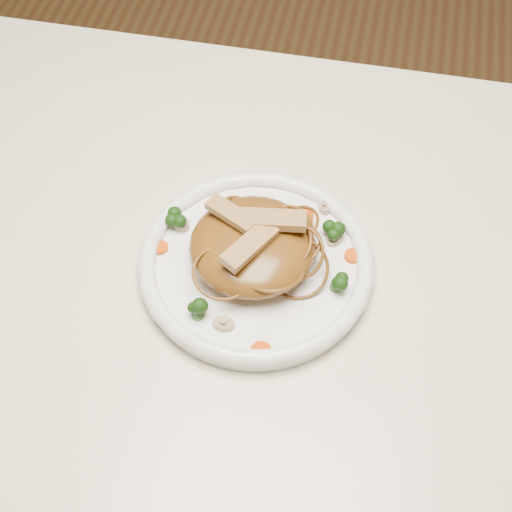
# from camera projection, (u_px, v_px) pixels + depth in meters

# --- Properties ---
(ground) EXTENTS (4.00, 4.00, 0.00)m
(ground) POSITION_uv_depth(u_px,v_px,m) (256.00, 498.00, 1.47)
(ground) COLOR #57351D
(ground) RESTS_ON ground
(table) EXTENTS (1.20, 0.80, 0.75)m
(table) POSITION_uv_depth(u_px,v_px,m) (255.00, 328.00, 0.94)
(table) COLOR beige
(table) RESTS_ON ground
(plate) EXTENTS (0.34, 0.34, 0.02)m
(plate) POSITION_uv_depth(u_px,v_px,m) (256.00, 267.00, 0.86)
(plate) COLOR white
(plate) RESTS_ON table
(noodle_mound) EXTENTS (0.14, 0.14, 0.05)m
(noodle_mound) POSITION_uv_depth(u_px,v_px,m) (252.00, 246.00, 0.84)
(noodle_mound) COLOR brown
(noodle_mound) RESTS_ON plate
(chicken_a) EXTENTS (0.08, 0.03, 0.01)m
(chicken_a) POSITION_uv_depth(u_px,v_px,m) (272.00, 220.00, 0.82)
(chicken_a) COLOR tan
(chicken_a) RESTS_ON noodle_mound
(chicken_b) EXTENTS (0.06, 0.05, 0.01)m
(chicken_b) POSITION_uv_depth(u_px,v_px,m) (232.00, 214.00, 0.83)
(chicken_b) COLOR tan
(chicken_b) RESTS_ON noodle_mound
(chicken_c) EXTENTS (0.06, 0.07, 0.01)m
(chicken_c) POSITION_uv_depth(u_px,v_px,m) (250.00, 245.00, 0.80)
(chicken_c) COLOR tan
(chicken_c) RESTS_ON noodle_mound
(broccoli_0) EXTENTS (0.03, 0.03, 0.03)m
(broccoli_0) POSITION_uv_depth(u_px,v_px,m) (334.00, 231.00, 0.87)
(broccoli_0) COLOR #13360B
(broccoli_0) RESTS_ON plate
(broccoli_1) EXTENTS (0.03, 0.03, 0.03)m
(broccoli_1) POSITION_uv_depth(u_px,v_px,m) (177.00, 217.00, 0.88)
(broccoli_1) COLOR #13360B
(broccoli_1) RESTS_ON plate
(broccoli_2) EXTENTS (0.03, 0.03, 0.03)m
(broccoli_2) POSITION_uv_depth(u_px,v_px,m) (197.00, 308.00, 0.80)
(broccoli_2) COLOR #13360B
(broccoli_2) RESTS_ON plate
(broccoli_3) EXTENTS (0.03, 0.03, 0.03)m
(broccoli_3) POSITION_uv_depth(u_px,v_px,m) (337.00, 281.00, 0.83)
(broccoli_3) COLOR #13360B
(broccoli_3) RESTS_ON plate
(carrot_0) EXTENTS (0.02, 0.02, 0.00)m
(carrot_0) POSITION_uv_depth(u_px,v_px,m) (305.00, 216.00, 0.89)
(carrot_0) COLOR #EF4708
(carrot_0) RESTS_ON plate
(carrot_1) EXTENTS (0.02, 0.02, 0.00)m
(carrot_1) POSITION_uv_depth(u_px,v_px,m) (160.00, 247.00, 0.87)
(carrot_1) COLOR #EF4708
(carrot_1) RESTS_ON plate
(carrot_2) EXTENTS (0.02, 0.02, 0.00)m
(carrot_2) POSITION_uv_depth(u_px,v_px,m) (353.00, 256.00, 0.86)
(carrot_2) COLOR #EF4708
(carrot_2) RESTS_ON plate
(carrot_3) EXTENTS (0.02, 0.02, 0.00)m
(carrot_3) POSITION_uv_depth(u_px,v_px,m) (244.00, 203.00, 0.91)
(carrot_3) COLOR #EF4708
(carrot_3) RESTS_ON plate
(carrot_4) EXTENTS (0.02, 0.02, 0.00)m
(carrot_4) POSITION_uv_depth(u_px,v_px,m) (261.00, 351.00, 0.79)
(carrot_4) COLOR #EF4708
(carrot_4) RESTS_ON plate
(mushroom_0) EXTENTS (0.02, 0.02, 0.01)m
(mushroom_0) POSITION_uv_depth(u_px,v_px,m) (224.00, 324.00, 0.81)
(mushroom_0) COLOR #C7B095
(mushroom_0) RESTS_ON plate
(mushroom_1) EXTENTS (0.03, 0.03, 0.01)m
(mushroom_1) POSITION_uv_depth(u_px,v_px,m) (334.00, 240.00, 0.87)
(mushroom_1) COLOR #C7B095
(mushroom_1) RESTS_ON plate
(mushroom_2) EXTENTS (0.04, 0.04, 0.01)m
(mushroom_2) POSITION_uv_depth(u_px,v_px,m) (180.00, 223.00, 0.89)
(mushroom_2) COLOR #C7B095
(mushroom_2) RESTS_ON plate
(mushroom_3) EXTENTS (0.03, 0.03, 0.01)m
(mushroom_3) POSITION_uv_depth(u_px,v_px,m) (324.00, 207.00, 0.90)
(mushroom_3) COLOR #C7B095
(mushroom_3) RESTS_ON plate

